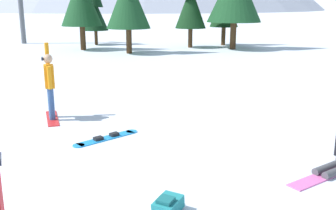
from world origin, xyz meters
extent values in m
cube|color=red|center=(-3.50, 4.13, 0.01)|extent=(1.29, 1.22, 0.02)
cylinder|color=#335184|center=(-3.38, 4.02, 0.44)|extent=(0.15, 0.15, 0.83)
cylinder|color=#335184|center=(-3.62, 4.24, 0.44)|extent=(0.15, 0.15, 0.83)
cube|color=orange|center=(-3.50, 4.13, 1.15)|extent=(0.46, 0.45, 0.59)
cylinder|color=orange|center=(-3.31, 3.96, 1.16)|extent=(0.11, 0.11, 0.58)
cylinder|color=orange|center=(-3.69, 4.31, 1.70)|extent=(0.11, 0.11, 0.60)
sphere|color=tan|center=(-3.50, 4.13, 1.61)|extent=(0.24, 0.24, 0.24)
cube|color=black|center=(-3.59, 4.03, 1.62)|extent=(0.15, 0.14, 0.08)
cylinder|color=#4C4C51|center=(3.44, 4.05, 0.07)|extent=(0.48, 0.78, 0.14)
cube|color=pink|center=(3.35, 3.65, 0.01)|extent=(0.90, 1.43, 0.02)
cube|color=#1E8CD8|center=(-1.24, 3.53, 0.01)|extent=(0.72, 1.44, 0.02)
cylinder|color=#1E8CD8|center=(-1.01, 4.21, 0.01)|extent=(0.33, 0.33, 0.02)
cylinder|color=#1E8CD8|center=(-1.48, 2.86, 0.01)|extent=(0.33, 0.33, 0.02)
cube|color=black|center=(-1.17, 3.73, 0.06)|extent=(0.20, 0.24, 0.07)
cube|color=black|center=(-1.31, 3.33, 0.06)|extent=(0.20, 0.24, 0.07)
cube|color=#1E7A7F|center=(1.57, 1.32, 0.12)|extent=(0.32, 0.46, 0.24)
cube|color=#165B5F|center=(1.57, 1.24, 0.24)|extent=(0.23, 0.20, 0.08)
cylinder|color=black|center=(1.58, 1.56, 0.14)|extent=(0.03, 0.12, 0.02)
cylinder|color=#472D19|center=(-7.81, 21.65, 0.66)|extent=(0.30, 0.30, 1.32)
cone|color=#143819|center=(-7.81, 21.65, 2.72)|extent=(2.10, 2.10, 2.80)
cylinder|color=#472D19|center=(-4.89, 22.14, 0.89)|extent=(0.40, 0.40, 1.78)
cylinder|color=#472D19|center=(-6.36, 24.19, 0.66)|extent=(0.30, 0.30, 1.32)
cone|color=#143819|center=(-6.36, 24.19, 2.73)|extent=(2.04, 2.04, 2.82)
cylinder|color=#472D19|center=(-13.37, 17.00, 0.78)|extent=(0.35, 0.35, 1.56)
cylinder|color=#472D19|center=(-9.66, 16.88, 0.75)|extent=(0.34, 0.34, 1.51)
cone|color=#194723|center=(-9.66, 16.88, 3.11)|extent=(2.66, 2.66, 3.20)
cylinder|color=#472D19|center=(-14.69, 20.01, 0.52)|extent=(0.24, 0.24, 1.05)
cone|color=black|center=(-14.69, 20.01, 2.16)|extent=(1.86, 1.86, 2.23)
camera|label=1|loc=(4.10, -3.30, 3.01)|focal=42.40mm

